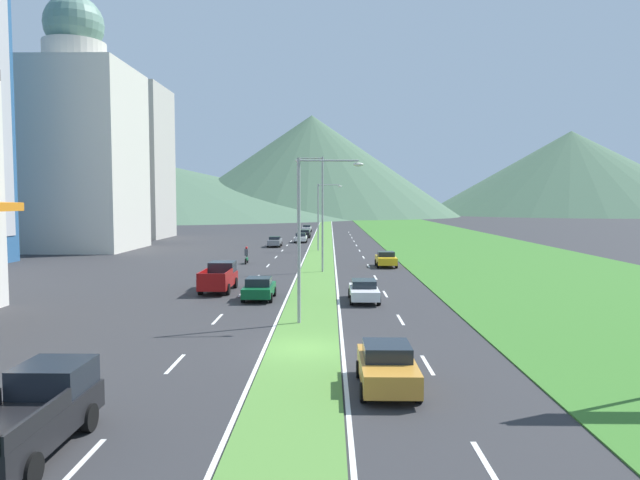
# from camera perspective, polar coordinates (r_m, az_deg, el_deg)

# --- Properties ---
(ground_plane) EXTENTS (600.00, 600.00, 0.00)m
(ground_plane) POSITION_cam_1_polar(r_m,az_deg,el_deg) (26.16, -1.64, -10.74)
(ground_plane) COLOR #2D2D30
(grass_median) EXTENTS (3.20, 240.00, 0.06)m
(grass_median) POSITION_cam_1_polar(r_m,az_deg,el_deg) (85.55, 0.18, -0.49)
(grass_median) COLOR #518438
(grass_median) RESTS_ON ground_plane
(grass_verge_right) EXTENTS (24.00, 240.00, 0.06)m
(grass_verge_right) POSITION_cam_1_polar(r_m,az_deg,el_deg) (87.72, 13.76, -0.50)
(grass_verge_right) COLOR #387028
(grass_verge_right) RESTS_ON ground_plane
(lane_dash_left_1) EXTENTS (0.16, 2.80, 0.01)m
(lane_dash_left_1) POSITION_cam_1_polar(r_m,az_deg,el_deg) (16.80, -22.36, -19.56)
(lane_dash_left_1) COLOR silver
(lane_dash_left_1) RESTS_ON ground_plane
(lane_dash_left_2) EXTENTS (0.16, 2.80, 0.01)m
(lane_dash_left_2) POSITION_cam_1_polar(r_m,az_deg,el_deg) (24.70, -14.06, -11.73)
(lane_dash_left_2) COLOR silver
(lane_dash_left_2) RESTS_ON ground_plane
(lane_dash_left_3) EXTENTS (0.16, 2.80, 0.01)m
(lane_dash_left_3) POSITION_cam_1_polar(r_m,az_deg,el_deg) (33.08, -10.06, -7.67)
(lane_dash_left_3) COLOR silver
(lane_dash_left_3) RESTS_ON ground_plane
(lane_dash_left_4) EXTENTS (0.16, 2.80, 0.01)m
(lane_dash_left_4) POSITION_cam_1_polar(r_m,az_deg,el_deg) (41.65, -7.73, -5.25)
(lane_dash_left_4) COLOR silver
(lane_dash_left_4) RESTS_ON ground_plane
(lane_dash_left_5) EXTENTS (0.16, 2.80, 0.01)m
(lane_dash_left_5) POSITION_cam_1_polar(r_m,az_deg,el_deg) (50.31, -6.21, -3.65)
(lane_dash_left_5) COLOR silver
(lane_dash_left_5) RESTS_ON ground_plane
(lane_dash_left_6) EXTENTS (0.16, 2.80, 0.01)m
(lane_dash_left_6) POSITION_cam_1_polar(r_m,az_deg,el_deg) (59.02, -5.14, -2.53)
(lane_dash_left_6) COLOR silver
(lane_dash_left_6) RESTS_ON ground_plane
(lane_dash_left_7) EXTENTS (0.16, 2.80, 0.01)m
(lane_dash_left_7) POSITION_cam_1_polar(r_m,az_deg,el_deg) (67.77, -4.35, -1.69)
(lane_dash_left_7) COLOR silver
(lane_dash_left_7) RESTS_ON ground_plane
(lane_dash_left_8) EXTENTS (0.16, 2.80, 0.01)m
(lane_dash_left_8) POSITION_cam_1_polar(r_m,az_deg,el_deg) (76.54, -3.74, -1.04)
(lane_dash_left_8) COLOR silver
(lane_dash_left_8) RESTS_ON ground_plane
(lane_dash_left_9) EXTENTS (0.16, 2.80, 0.01)m
(lane_dash_left_9) POSITION_cam_1_polar(r_m,az_deg,el_deg) (85.32, -3.25, -0.53)
(lane_dash_left_9) COLOR silver
(lane_dash_left_9) RESTS_ON ground_plane
(lane_dash_left_10) EXTENTS (0.16, 2.80, 0.01)m
(lane_dash_left_10) POSITION_cam_1_polar(r_m,az_deg,el_deg) (94.11, -2.86, -0.11)
(lane_dash_left_10) COLOR silver
(lane_dash_left_10) RESTS_ON ground_plane
(lane_dash_left_11) EXTENTS (0.16, 2.80, 0.01)m
(lane_dash_left_11) POSITION_cam_1_polar(r_m,az_deg,el_deg) (102.91, -2.53, 0.24)
(lane_dash_left_11) COLOR silver
(lane_dash_left_11) RESTS_ON ground_plane
(lane_dash_left_12) EXTENTS (0.16, 2.80, 0.01)m
(lane_dash_left_12) POSITION_cam_1_polar(r_m,az_deg,el_deg) (111.72, -2.26, 0.53)
(lane_dash_left_12) COLOR silver
(lane_dash_left_12) RESTS_ON ground_plane
(lane_dash_left_13) EXTENTS (0.16, 2.80, 0.01)m
(lane_dash_left_13) POSITION_cam_1_polar(r_m,az_deg,el_deg) (120.53, -2.02, 0.78)
(lane_dash_left_13) COLOR silver
(lane_dash_left_13) RESTS_ON ground_plane
(lane_dash_right_1) EXTENTS (0.16, 2.80, 0.01)m
(lane_dash_right_1) POSITION_cam_1_polar(r_m,az_deg,el_deg) (16.08, 16.10, -20.52)
(lane_dash_right_1) COLOR silver
(lane_dash_right_1) RESTS_ON ground_plane
(lane_dash_right_2) EXTENTS (0.16, 2.80, 0.01)m
(lane_dash_right_2) POSITION_cam_1_polar(r_m,az_deg,el_deg) (24.22, 10.52, -11.99)
(lane_dash_right_2) COLOR silver
(lane_dash_right_2) RESTS_ON ground_plane
(lane_dash_right_3) EXTENTS (0.16, 2.80, 0.01)m
(lane_dash_right_3) POSITION_cam_1_polar(r_m,az_deg,el_deg) (32.72, 7.93, -7.78)
(lane_dash_right_3) COLOR silver
(lane_dash_right_3) RESTS_ON ground_plane
(lane_dash_right_4) EXTENTS (0.16, 2.80, 0.01)m
(lane_dash_right_4) POSITION_cam_1_polar(r_m,az_deg,el_deg) (41.36, 6.44, -5.30)
(lane_dash_right_4) COLOR silver
(lane_dash_right_4) RESTS_ON ground_plane
(lane_dash_right_5) EXTENTS (0.16, 2.80, 0.01)m
(lane_dash_right_5) POSITION_cam_1_polar(r_m,az_deg,el_deg) (50.07, 5.47, -3.68)
(lane_dash_right_5) COLOR silver
(lane_dash_right_5) RESTS_ON ground_plane
(lane_dash_right_6) EXTENTS (0.16, 2.80, 0.01)m
(lane_dash_right_6) POSITION_cam_1_polar(r_m,az_deg,el_deg) (58.82, 4.80, -2.55)
(lane_dash_right_6) COLOR silver
(lane_dash_right_6) RESTS_ON ground_plane
(lane_dash_right_7) EXTENTS (0.16, 2.80, 0.01)m
(lane_dash_right_7) POSITION_cam_1_polar(r_m,az_deg,el_deg) (67.59, 4.30, -1.70)
(lane_dash_right_7) COLOR silver
(lane_dash_right_7) RESTS_ON ground_plane
(lane_dash_right_8) EXTENTS (0.16, 2.80, 0.01)m
(lane_dash_right_8) POSITION_cam_1_polar(r_m,az_deg,el_deg) (76.38, 3.91, -1.05)
(lane_dash_right_8) COLOR silver
(lane_dash_right_8) RESTS_ON ground_plane
(lane_dash_right_9) EXTENTS (0.16, 2.80, 0.01)m
(lane_dash_right_9) POSITION_cam_1_polar(r_m,az_deg,el_deg) (85.18, 3.60, -0.54)
(lane_dash_right_9) COLOR silver
(lane_dash_right_9) RESTS_ON ground_plane
(lane_dash_right_10) EXTENTS (0.16, 2.80, 0.01)m
(lane_dash_right_10) POSITION_cam_1_polar(r_m,az_deg,el_deg) (93.99, 3.36, -0.12)
(lane_dash_right_10) COLOR silver
(lane_dash_right_10) RESTS_ON ground_plane
(lane_dash_right_11) EXTENTS (0.16, 2.80, 0.01)m
(lane_dash_right_11) POSITION_cam_1_polar(r_m,az_deg,el_deg) (102.80, 3.15, 0.23)
(lane_dash_right_11) COLOR silver
(lane_dash_right_11) RESTS_ON ground_plane
(lane_dash_right_12) EXTENTS (0.16, 2.80, 0.01)m
(lane_dash_right_12) POSITION_cam_1_polar(r_m,az_deg,el_deg) (111.61, 2.98, 0.52)
(lane_dash_right_12) COLOR silver
(lane_dash_right_12) RESTS_ON ground_plane
(lane_dash_right_13) EXTENTS (0.16, 2.80, 0.01)m
(lane_dash_right_13) POSITION_cam_1_polar(r_m,az_deg,el_deg) (120.43, 2.83, 0.77)
(lane_dash_right_13) COLOR silver
(lane_dash_right_13) RESTS_ON ground_plane
(edge_line_median_left) EXTENTS (0.16, 240.00, 0.01)m
(edge_line_median_left) POSITION_cam_1_polar(r_m,az_deg,el_deg) (85.59, -1.00, -0.51)
(edge_line_median_left) COLOR silver
(edge_line_median_left) RESTS_ON ground_plane
(edge_line_median_right) EXTENTS (0.16, 240.00, 0.01)m
(edge_line_median_right) POSITION_cam_1_polar(r_m,az_deg,el_deg) (85.54, 1.35, -0.51)
(edge_line_median_right) COLOR silver
(edge_line_median_right) RESTS_ON ground_plane
(domed_building) EXTENTS (14.71, 14.71, 33.45)m
(domed_building) POSITION_cam_1_polar(r_m,az_deg,el_deg) (84.50, -22.77, 8.58)
(domed_building) COLOR beige
(domed_building) RESTS_ON ground_plane
(midrise_colored) EXTENTS (13.02, 13.02, 26.34)m
(midrise_colored) POSITION_cam_1_polar(r_m,az_deg,el_deg) (107.84, -18.30, 7.21)
(midrise_colored) COLOR #B7B2A8
(midrise_colored) RESTS_ON ground_plane
(hill_far_left) EXTENTS (206.19, 206.19, 22.83)m
(hill_far_left) POSITION_cam_1_polar(r_m,az_deg,el_deg) (260.48, -16.05, 4.83)
(hill_far_left) COLOR #47664C
(hill_far_left) RESTS_ON ground_plane
(hill_far_center) EXTENTS (124.57, 124.57, 42.73)m
(hill_far_center) POSITION_cam_1_polar(r_m,az_deg,el_deg) (249.46, -0.82, 7.31)
(hill_far_center) COLOR #47664C
(hill_far_center) RESTS_ON ground_plane
(hill_far_right) EXTENTS (137.39, 137.39, 39.39)m
(hill_far_right) POSITION_cam_1_polar(r_m,az_deg,el_deg) (301.14, 23.41, 6.09)
(hill_far_right) COLOR #47664C
(hill_far_right) RESTS_ON ground_plane
(street_lamp_near) EXTENTS (3.53, 0.42, 8.86)m
(street_lamp_near) POSITION_cam_1_polar(r_m,az_deg,el_deg) (30.76, -1.30, 1.25)
(street_lamp_near) COLOR #99999E
(street_lamp_near) RESTS_ON ground_plane
(street_lamp_mid) EXTENTS (2.62, 0.35, 10.60)m
(street_lamp_mid) POSITION_cam_1_polar(r_m,az_deg,el_deg) (53.11, -0.01, 3.24)
(street_lamp_mid) COLOR #99999E
(street_lamp_mid) RESTS_ON ground_plane
(street_lamp_far) EXTENTS (3.18, 0.34, 8.78)m
(street_lamp_far) POSITION_cam_1_polar(r_m,az_deg,el_deg) (75.50, 0.10, 2.77)
(street_lamp_far) COLOR #99999E
(street_lamp_far) RESTS_ON ground_plane
(car_1) EXTENTS (2.02, 4.00, 1.52)m
(car_1) POSITION_cam_1_polar(r_m,az_deg,el_deg) (58.12, 6.51, -1.87)
(car_1) COLOR yellow
(car_1) RESTS_ON ground_plane
(car_2) EXTENTS (1.86, 4.67, 1.47)m
(car_2) POSITION_cam_1_polar(r_m,az_deg,el_deg) (82.96, -4.47, -0.13)
(car_2) COLOR slate
(car_2) RESTS_ON ground_plane
(car_3) EXTENTS (1.95, 4.43, 1.40)m
(car_3) POSITION_cam_1_polar(r_m,az_deg,el_deg) (38.21, 4.33, -4.96)
(car_3) COLOR silver
(car_3) RESTS_ON ground_plane
(car_4) EXTENTS (1.93, 4.35, 1.51)m
(car_4) POSITION_cam_1_polar(r_m,az_deg,el_deg) (91.15, -1.89, 0.24)
(car_4) COLOR silver
(car_4) RESTS_ON ground_plane
(car_5) EXTENTS (2.03, 4.24, 1.58)m
(car_5) POSITION_cam_1_polar(r_m,az_deg,el_deg) (20.92, 6.61, -12.25)
(car_5) COLOR #C6842D
(car_5) RESTS_ON ground_plane
(car_6) EXTENTS (1.87, 4.80, 1.41)m
(car_6) POSITION_cam_1_polar(r_m,az_deg,el_deg) (102.81, -1.48, 0.64)
(car_6) COLOR black
(car_6) RESTS_ON ground_plane
(car_7) EXTENTS (1.92, 4.59, 1.47)m
(car_7) POSITION_cam_1_polar(r_m,az_deg,el_deg) (121.14, -1.30, 1.15)
(car_7) COLOR silver
(car_7) RESTS_ON ground_plane
(car_8) EXTENTS (2.02, 4.13, 1.49)m
(car_8) POSITION_cam_1_polar(r_m,az_deg,el_deg) (39.02, -6.01, -4.74)
(car_8) COLOR #0C5128
(car_8) RESTS_ON ground_plane
(pickup_truck_0) EXTENTS (2.18, 5.40, 2.00)m
(pickup_truck_0) POSITION_cam_1_polar(r_m,az_deg,el_deg) (17.68, -26.48, -15.09)
(pickup_truck_0) COLOR black
(pickup_truck_0) RESTS_ON ground_plane
(pickup_truck_1) EXTENTS (2.18, 5.40, 2.00)m
(pickup_truck_1) POSITION_cam_1_polar(r_m,az_deg,el_deg) (43.15, -9.88, -3.64)
(pickup_truck_1) COLOR maroon
(pickup_truck_1) RESTS_ON ground_plane
(motorcycle_rider) EXTENTS (0.36, 2.00, 1.80)m
(motorcycle_rider) POSITION_cam_1_polar(r_m,az_deg,el_deg) (61.09, -7.24, -1.63)
(motorcycle_rider) COLOR black
(motorcycle_rider) RESTS_ON ground_plane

